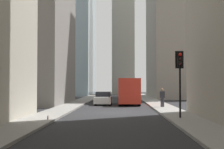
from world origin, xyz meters
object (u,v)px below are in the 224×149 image
traffic_light_foreground (180,68)px  pedestrian (162,97)px  delivery_truck (129,91)px  discarded_bottle (48,118)px  sedan_white (103,99)px

traffic_light_foreground → pedestrian: traffic_light_foreground is taller
delivery_truck → traffic_light_foreground: size_ratio=1.55×
discarded_bottle → sedan_white: bearing=-8.5°
pedestrian → discarded_bottle: size_ratio=6.29×
discarded_bottle → traffic_light_foreground: bearing=-80.7°
delivery_truck → sedan_white: bearing=90.2°
traffic_light_foreground → pedestrian: (9.40, -0.14, -2.14)m
traffic_light_foreground → delivery_truck: bearing=10.9°
sedan_white → discarded_bottle: size_ratio=15.93×
discarded_bottle → delivery_truck: bearing=-18.0°
pedestrian → discarded_bottle: pedestrian is taller
delivery_truck → pedestrian: (-5.24, -2.95, -0.39)m
delivery_truck → pedestrian: delivery_truck is taller
sedan_white → pedestrian: 7.79m
delivery_truck → traffic_light_foreground: (-14.64, -2.81, 1.75)m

